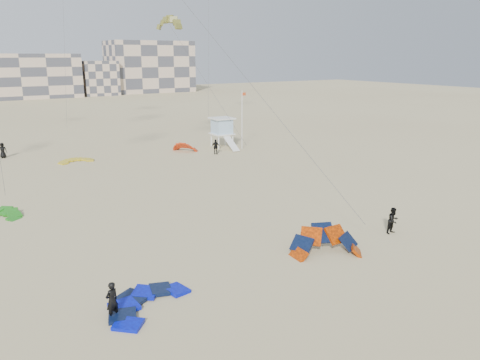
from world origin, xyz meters
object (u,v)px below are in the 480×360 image
kite_ground_orange (326,253)px  lifeguard_tower_near (222,133)px  kitesurfer_main (112,301)px  kite_ground_blue (146,305)px

kite_ground_orange → lifeguard_tower_near: (11.68, 32.43, 1.89)m
kite_ground_orange → kitesurfer_main: kite_ground_orange is taller
kitesurfer_main → kite_ground_orange: bearing=159.4°
kitesurfer_main → lifeguard_tower_near: (24.69, 32.70, 1.00)m
kite_ground_blue → kite_ground_orange: (11.32, -0.01, 0.00)m
kitesurfer_main → lifeguard_tower_near: lifeguard_tower_near is taller
kite_ground_orange → kitesurfer_main: 13.04m
kitesurfer_main → lifeguard_tower_near: 40.98m
kite_ground_orange → kitesurfer_main: size_ratio=2.41×
kite_ground_blue → lifeguard_tower_near: 39.80m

